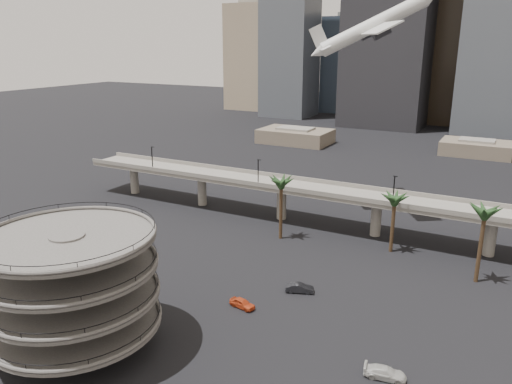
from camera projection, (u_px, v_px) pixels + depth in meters
The scene contains 10 objects.
ground at pixel (176, 359), 64.47m from camera, with size 700.00×700.00×0.00m, color black.
parking_ramp at pixel (72, 281), 64.12m from camera, with size 22.20×22.20×17.35m.
overpass at pixel (327, 195), 108.78m from camera, with size 130.00×9.30×14.70m.
palm_trees at pixel (380, 199), 92.54m from camera, with size 42.40×10.40×14.00m.
low_buildings at pixel (429, 147), 180.68m from camera, with size 135.00×27.50×6.80m.
skyline at pixel (487, 19), 226.69m from camera, with size 269.00×86.00×134.82m.
airborne_jet at pixel (373, 26), 111.36m from camera, with size 26.60×25.87×16.23m.
car_a at pixel (242, 303), 76.88m from camera, with size 1.72×4.27×1.45m, color #C8431C.
car_b at pixel (300, 288), 81.58m from camera, with size 1.62×4.64×1.53m, color black.
car_c at pixel (385, 373), 60.71m from camera, with size 2.08×5.12×1.49m, color beige.
Camera 1 is at (35.27, -44.04, 39.37)m, focal length 35.00 mm.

